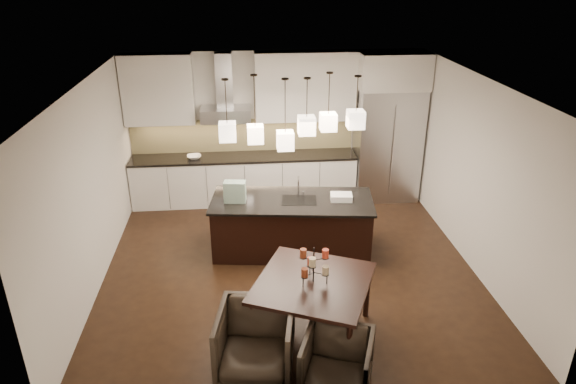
{
  "coord_description": "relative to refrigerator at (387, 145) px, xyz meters",
  "views": [
    {
      "loc": [
        -0.65,
        -6.67,
        4.26
      ],
      "look_at": [
        0.0,
        0.2,
        1.15
      ],
      "focal_mm": 32.0,
      "sensor_mm": 36.0,
      "label": 1
    }
  ],
  "objects": [
    {
      "name": "hood_chimney",
      "position": [
        -3.03,
        0.21,
        1.24
      ],
      "size": [
        0.3,
        0.28,
        0.96
      ],
      "primitive_type": "cube",
      "color": "#B7B7BA",
      "rests_on": "hood_canopy"
    },
    {
      "name": "hood_canopy",
      "position": [
        -3.03,
        0.1,
        0.65
      ],
      "size": [
        0.9,
        0.52,
        0.24
      ],
      "primitive_type": "cube",
      "color": "#B7B7BA",
      "rests_on": "wall_back"
    },
    {
      "name": "pendant_f",
      "position": [
        -2.13,
        -2.04,
        0.83
      ],
      "size": [
        0.24,
        0.24,
        0.26
      ],
      "primitive_type": "cube",
      "color": "#F9E4C7",
      "rests_on": "ceiling"
    },
    {
      "name": "backsplash",
      "position": [
        -2.73,
        0.35,
        0.16
      ],
      "size": [
        4.21,
        0.02,
        0.63
      ],
      "primitive_type": "cube",
      "color": "#C4B97D",
      "rests_on": "countertop"
    },
    {
      "name": "wall_right",
      "position": [
        0.66,
        -2.38,
        0.32
      ],
      "size": [
        0.02,
        5.5,
        2.8
      ],
      "primitive_type": "cube",
      "color": "silver",
      "rests_on": "ground"
    },
    {
      "name": "upper_cab_left",
      "position": [
        -4.2,
        0.19,
        1.1
      ],
      "size": [
        1.25,
        0.35,
        1.25
      ],
      "primitive_type": "cube",
      "color": "silver",
      "rests_on": "wall_back"
    },
    {
      "name": "wall_front",
      "position": [
        -2.1,
        -5.14,
        0.32
      ],
      "size": [
        5.5,
        0.02,
        2.8
      ],
      "primitive_type": "cube",
      "color": "silver",
      "rests_on": "ground"
    },
    {
      "name": "pendant_e",
      "position": [
        -1.09,
        -1.95,
        1.09
      ],
      "size": [
        0.24,
        0.24,
        0.26
      ],
      "primitive_type": "cube",
      "color": "#F9E4C7",
      "rests_on": "ceiling"
    },
    {
      "name": "lower_cabinets",
      "position": [
        -2.73,
        0.05,
        -0.64
      ],
      "size": [
        4.21,
        0.62,
        0.88
      ],
      "primitive_type": "cube",
      "color": "silver",
      "rests_on": "floor"
    },
    {
      "name": "candle_c",
      "position": [
        -2.08,
        -4.05,
        -0.11
      ],
      "size": [
        0.1,
        0.1,
        0.1
      ],
      "primitive_type": "cylinder",
      "rotation": [
        0.0,
        0.0,
        -0.41
      ],
      "color": "brown",
      "rests_on": "candelabra"
    },
    {
      "name": "pendant_d",
      "position": [
        -1.45,
        -1.68,
        0.98
      ],
      "size": [
        0.24,
        0.24,
        0.26
      ],
      "primitive_type": "cube",
      "color": "#F9E4C7",
      "rests_on": "ceiling"
    },
    {
      "name": "fruit_bowl",
      "position": [
        -3.64,
        0.0,
        -0.12
      ],
      "size": [
        0.3,
        0.3,
        0.06
      ],
      "primitive_type": "imported",
      "rotation": [
        0.0,
        0.0,
        0.17
      ],
      "color": "silver",
      "rests_on": "countertop"
    },
    {
      "name": "island_top",
      "position": [
        -2.01,
        -1.91,
        -0.2
      ],
      "size": [
        2.61,
        1.35,
        0.04
      ],
      "primitive_type": "cube",
      "rotation": [
        0.0,
        0.0,
        -0.12
      ],
      "color": "black",
      "rests_on": "island_body"
    },
    {
      "name": "refrigerator",
      "position": [
        0.0,
        0.0,
        0.0
      ],
      "size": [
        1.2,
        0.72,
        2.15
      ],
      "primitive_type": "cube",
      "color": "#B7B7BA",
      "rests_on": "floor"
    },
    {
      "name": "armchair_right",
      "position": [
        -1.83,
        -4.88,
        -0.74
      ],
      "size": [
        0.93,
        0.94,
        0.67
      ],
      "primitive_type": "imported",
      "rotation": [
        0.0,
        0.0,
        -0.35
      ],
      "color": "black",
      "rests_on": "floor"
    },
    {
      "name": "candle_a",
      "position": [
        -1.83,
        -4.03,
        -0.11
      ],
      "size": [
        0.1,
        0.1,
        0.1
      ],
      "primitive_type": "cylinder",
      "rotation": [
        0.0,
        0.0,
        -0.41
      ],
      "color": "beige",
      "rests_on": "candelabra"
    },
    {
      "name": "candle_f",
      "position": [
        -2.0,
        -4.1,
        0.06
      ],
      "size": [
        0.1,
        0.1,
        0.1
      ],
      "primitive_type": "cylinder",
      "rotation": [
        0.0,
        0.0,
        -0.41
      ],
      "color": "beige",
      "rests_on": "candelabra"
    },
    {
      "name": "armchair_left",
      "position": [
        -2.69,
        -4.51,
        -0.68
      ],
      "size": [
        0.96,
        0.98,
        0.78
      ],
      "primitive_type": "imported",
      "rotation": [
        0.0,
        0.0,
        -0.17
      ],
      "color": "black",
      "rests_on": "floor"
    },
    {
      "name": "pendant_c",
      "position": [
        -1.82,
        -2.03,
        1.04
      ],
      "size": [
        0.24,
        0.24,
        0.26
      ],
      "primitive_type": "cube",
      "color": "#F9E4C7",
      "rests_on": "ceiling"
    },
    {
      "name": "fridge_panel",
      "position": [
        0.0,
        0.0,
        1.4
      ],
      "size": [
        1.26,
        0.72,
        0.65
      ],
      "primitive_type": "cube",
      "color": "silver",
      "rests_on": "refrigerator"
    },
    {
      "name": "candle_e",
      "position": [
        -2.08,
        -3.9,
        0.06
      ],
      "size": [
        0.1,
        0.1,
        0.1
      ],
      "primitive_type": "cylinder",
      "rotation": [
        0.0,
        0.0,
        -0.41
      ],
      "color": "brown",
      "rests_on": "candelabra"
    },
    {
      "name": "candle_d",
      "position": [
        -1.82,
        -3.93,
        0.06
      ],
      "size": [
        0.1,
        0.1,
        0.1
      ],
      "primitive_type": "cylinder",
      "rotation": [
        0.0,
        0.0,
        -0.41
      ],
      "color": "red",
      "rests_on": "candelabra"
    },
    {
      "name": "floor",
      "position": [
        -2.1,
        -2.38,
        -1.08
      ],
      "size": [
        5.5,
        5.5,
        0.02
      ],
      "primitive_type": "cube",
      "color": "black",
      "rests_on": "ground"
    },
    {
      "name": "dining_table",
      "position": [
        -1.97,
        -3.97,
        -0.69
      ],
      "size": [
        1.71,
        1.71,
        0.78
      ],
      "primitive_type": null,
      "rotation": [
        0.0,
        0.0,
        -0.41
      ],
      "color": "black",
      "rests_on": "floor"
    },
    {
      "name": "pendant_a",
      "position": [
        -2.95,
        -2.0,
        0.97
      ],
      "size": [
        0.24,
        0.24,
        0.26
      ],
      "primitive_type": "cube",
      "color": "#F9E4C7",
      "rests_on": "ceiling"
    },
    {
      "name": "island_body",
      "position": [
        -2.01,
        -1.91,
        -0.65
      ],
      "size": [
        2.52,
        1.26,
        0.85
      ],
      "primitive_type": "cube",
      "rotation": [
        0.0,
        0.0,
        -0.12
      ],
      "color": "black",
      "rests_on": "floor"
    },
    {
      "name": "food_container",
      "position": [
        -1.26,
        -1.98,
        -0.14
      ],
      "size": [
        0.36,
        0.27,
        0.1
      ],
      "primitive_type": "cube",
      "rotation": [
        0.0,
        0.0,
        -0.12
      ],
      "color": "silver",
      "rests_on": "island_top"
    },
    {
      "name": "faucet",
      "position": [
        -1.9,
        -1.82,
        0.0
      ],
      "size": [
        0.12,
        0.24,
        0.37
      ],
      "primitive_type": null,
      "rotation": [
        0.0,
        0.0,
        -0.12
      ],
      "color": "silver",
      "rests_on": "island_top"
    },
    {
      "name": "tote_bag",
      "position": [
        -2.89,
        -1.88,
        -0.02
      ],
      "size": [
        0.35,
        0.21,
        0.33
      ],
      "primitive_type": "cube",
      "rotation": [
        0.0,
        0.0,
        -0.12
      ],
      "color": "#1F5533",
      "rests_on": "island_top"
    },
    {
      "name": "ceiling",
      "position": [
        -2.1,
        -2.38,
        1.73
      ],
      "size": [
        5.5,
        5.5,
        0.02
      ],
      "primitive_type": "cube",
      "color": "white",
      "rests_on": "wall_back"
    },
    {
      "name": "upper_cab_right",
      "position": [
        -1.55,
        0.19,
        1.1
      ],
      "size": [
        1.85,
        0.35,
        1.25
      ],
      "primitive_type": "cube",
      "color": "silver",
      "rests_on": "wall_back"
    },
    {
      "name": "wall_left",
      "position": [
        -4.86,
        -2.38,
        0.32
      ],
      "size": [
        0.02,
        5.5,
        2.8
      ],
      "primitive_type": "cube",
      "color": "silver",
      "rests_on": "ground"
    },
    {
      "name": "candelabra",
      "position": [
        -1.97,
        -3.97,
        -0.07
      ],
      "size": [
        0.49,
        0.49,
        0.46
      ],
      "primitive_type": null,
      "rotation": [
        0.0,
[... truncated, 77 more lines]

